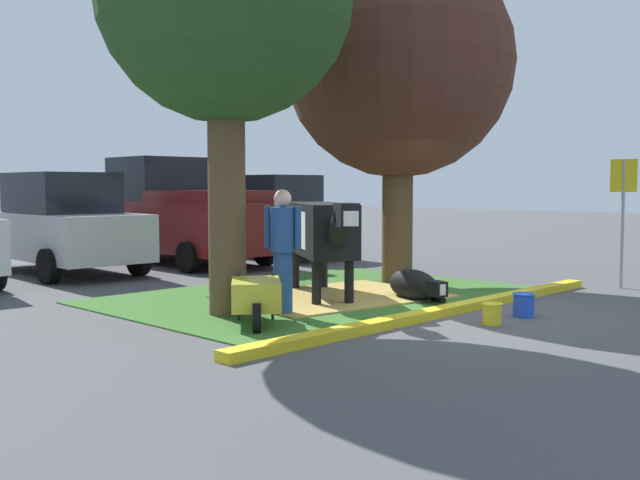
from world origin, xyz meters
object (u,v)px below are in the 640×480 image
object	(u,v)px
shade_tree_right	(399,64)
sedan_silver	(62,224)
person_handler	(283,248)
pickup_truck_maroon	(180,214)
parking_sign	(623,197)
calf_lying	(415,285)
cow_holstein	(322,230)
person_visitor_near	(281,239)
bucket_blue	(524,305)
sedan_blue	(270,217)
bucket_yellow	(492,313)
wheelbarrow	(256,295)

from	to	relation	value
shade_tree_right	sedan_silver	size ratio (longest dim) A/B	1.34
person_handler	pickup_truck_maroon	xyz separation A→B (m)	(3.06, 6.77, 0.19)
shade_tree_right	parking_sign	size ratio (longest dim) A/B	2.70
calf_lying	parking_sign	bearing A→B (deg)	-24.83
cow_holstein	parking_sign	distance (m)	5.32
person_visitor_near	bucket_blue	world-z (taller)	person_visitor_near
person_handler	bucket_blue	size ratio (longest dim) A/B	5.36
shade_tree_right	parking_sign	bearing A→B (deg)	-55.71
cow_holstein	sedan_blue	bearing A→B (deg)	54.59
sedan_silver	pickup_truck_maroon	distance (m)	2.85
parking_sign	person_visitor_near	bearing A→B (deg)	130.74
shade_tree_right	cow_holstein	world-z (taller)	shade_tree_right
calf_lying	cow_holstein	bearing A→B (deg)	125.20
person_handler	bucket_blue	bearing A→B (deg)	-47.39
calf_lying	bucket_yellow	distance (m)	2.07
wheelbarrow	sedan_blue	bearing A→B (deg)	47.01
shade_tree_right	person_visitor_near	world-z (taller)	shade_tree_right
person_handler	sedan_silver	xyz separation A→B (m)	(0.21, 6.77, 0.06)
parking_sign	cow_holstein	bearing A→B (deg)	147.38
calf_lying	bucket_yellow	xyz separation A→B (m)	(-0.87, -1.87, -0.09)
cow_holstein	wheelbarrow	xyz separation A→B (m)	(-2.18, -0.97, -0.69)
shade_tree_right	calf_lying	distance (m)	4.23
person_visitor_near	pickup_truck_maroon	world-z (taller)	pickup_truck_maroon
sedan_silver	calf_lying	bearing A→B (deg)	-74.20
cow_holstein	sedan_silver	distance (m)	6.22
cow_holstein	bucket_blue	distance (m)	3.27
sedan_silver	pickup_truck_maroon	size ratio (longest dim) A/B	0.82
wheelbarrow	pickup_truck_maroon	world-z (taller)	pickup_truck_maroon
calf_lying	bucket_yellow	world-z (taller)	calf_lying
cow_holstein	sedan_blue	size ratio (longest dim) A/B	0.63
wheelbarrow	cow_holstein	bearing A→B (deg)	23.97
cow_holstein	person_handler	world-z (taller)	person_handler
cow_holstein	parking_sign	world-z (taller)	parking_sign
wheelbarrow	pickup_truck_maroon	size ratio (longest dim) A/B	0.26
person_visitor_near	wheelbarrow	bearing A→B (deg)	-137.29
person_handler	bucket_blue	world-z (taller)	person_handler
bucket_yellow	pickup_truck_maroon	size ratio (longest dim) A/B	0.05
person_visitor_near	bucket_yellow	world-z (taller)	person_visitor_near
cow_holstein	bucket_blue	size ratio (longest dim) A/B	8.80
person_visitor_near	sedan_blue	world-z (taller)	sedan_blue
person_handler	sedan_silver	bearing A→B (deg)	88.20
person_handler	sedan_silver	distance (m)	6.77
bucket_yellow	person_visitor_near	bearing A→B (deg)	82.02
shade_tree_right	calf_lying	bearing A→B (deg)	-134.34
wheelbarrow	sedan_silver	world-z (taller)	sedan_silver
calf_lying	sedan_blue	xyz separation A→B (m)	(3.28, 6.95, 0.75)
person_handler	pickup_truck_maroon	distance (m)	7.43
shade_tree_right	pickup_truck_maroon	size ratio (longest dim) A/B	1.09
person_handler	sedan_silver	size ratio (longest dim) A/B	0.38
shade_tree_right	person_handler	bearing A→B (deg)	-165.11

